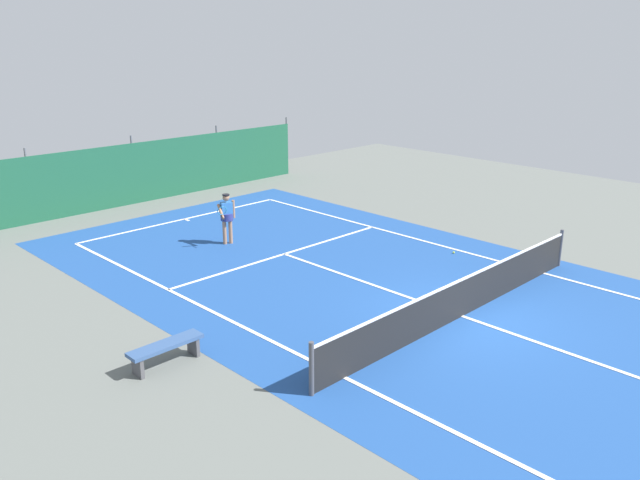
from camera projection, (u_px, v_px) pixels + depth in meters
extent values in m
plane|color=slate|center=(462.00, 316.00, 15.38)|extent=(36.00, 36.00, 0.00)
cube|color=#1E478C|center=(462.00, 316.00, 15.38)|extent=(11.02, 26.60, 0.01)
cube|color=white|center=(184.00, 219.00, 23.43)|extent=(8.22, 0.10, 0.01)
cube|color=white|center=(344.00, 377.00, 12.63)|extent=(0.10, 23.80, 0.01)
cube|color=white|center=(543.00, 273.00, 18.13)|extent=(0.10, 23.80, 0.01)
cube|color=white|center=(284.00, 254.00, 19.71)|extent=(8.22, 0.10, 0.01)
cube|color=white|center=(462.00, 316.00, 15.38)|extent=(0.10, 12.80, 0.01)
cube|color=white|center=(187.00, 220.00, 23.33)|extent=(0.10, 0.30, 0.01)
cube|color=black|center=(463.00, 298.00, 15.24)|extent=(9.92, 0.03, 0.95)
cube|color=white|center=(464.00, 278.00, 15.08)|extent=(9.92, 0.04, 0.05)
cylinder|color=#47474C|center=(311.00, 369.00, 11.86)|extent=(0.10, 0.10, 1.10)
cylinder|color=#47474C|center=(560.00, 248.00, 18.57)|extent=(0.10, 0.10, 1.10)
cube|color=#195138|center=(135.00, 174.00, 25.33)|extent=(16.22, 0.06, 2.40)
cylinder|color=#595B60|center=(30.00, 186.00, 22.61)|extent=(0.08, 0.08, 2.70)
cylinder|color=#595B60|center=(134.00, 170.00, 25.33)|extent=(0.08, 0.08, 2.70)
cylinder|color=#595B60|center=(218.00, 156.00, 28.04)|extent=(0.08, 0.08, 2.70)
cylinder|color=#595B60|center=(287.00, 146.00, 30.76)|extent=(0.08, 0.08, 2.70)
cube|color=#234C1E|center=(129.00, 187.00, 25.94)|extent=(14.60, 0.70, 1.10)
cylinder|color=#9E7051|center=(231.00, 231.00, 20.64)|extent=(0.12, 0.12, 0.82)
cylinder|color=#9E7051|center=(225.00, 232.00, 20.56)|extent=(0.12, 0.12, 0.82)
cylinder|color=navy|center=(227.00, 217.00, 20.45)|extent=(0.40, 0.40, 0.22)
cube|color=#2D6BB7|center=(227.00, 211.00, 20.39)|extent=(0.41, 0.31, 0.56)
sphere|color=#9E7051|center=(226.00, 198.00, 20.25)|extent=(0.22, 0.22, 0.22)
cylinder|color=black|center=(226.00, 195.00, 20.23)|extent=(0.23, 0.23, 0.04)
cylinder|color=#9E7051|center=(233.00, 209.00, 20.47)|extent=(0.09, 0.09, 0.58)
cylinder|color=#9E7051|center=(221.00, 212.00, 20.18)|extent=(0.25, 0.53, 0.41)
cylinder|color=black|center=(222.00, 218.00, 19.94)|extent=(0.12, 0.27, 0.13)
torus|color=teal|center=(222.00, 211.00, 19.87)|extent=(0.33, 0.22, 0.29)
sphere|color=#CCDB33|center=(227.00, 203.00, 25.60)|extent=(0.07, 0.07, 0.07)
sphere|color=#CCDB33|center=(454.00, 252.00, 19.78)|extent=(0.07, 0.07, 0.07)
cube|color=navy|center=(189.00, 162.00, 30.04)|extent=(2.17, 4.35, 0.80)
cube|color=#2D333D|center=(188.00, 148.00, 29.83)|extent=(1.70, 2.02, 0.56)
cylinder|color=black|center=(157.00, 170.00, 30.31)|extent=(0.28, 0.66, 0.64)
cylinder|color=black|center=(187.00, 165.00, 31.62)|extent=(0.28, 0.66, 0.64)
cylinder|color=black|center=(192.00, 178.00, 28.71)|extent=(0.28, 0.66, 0.64)
cylinder|color=black|center=(223.00, 171.00, 30.02)|extent=(0.28, 0.66, 0.64)
cube|color=#335184|center=(166.00, 345.00, 12.99)|extent=(1.60, 0.40, 0.08)
cube|color=#4C4C51|center=(138.00, 366.00, 12.62)|extent=(0.08, 0.36, 0.45)
cube|color=#4C4C51|center=(193.00, 345.00, 13.50)|extent=(0.08, 0.36, 0.45)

